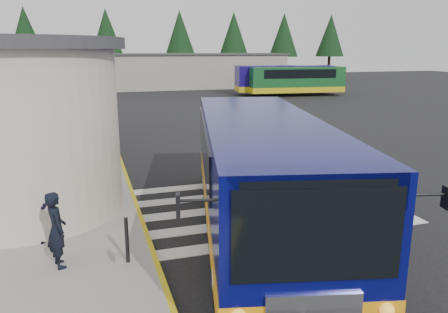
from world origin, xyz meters
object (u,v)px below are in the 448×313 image
object	(u,v)px
pedestrian_b	(35,206)
far_bus_a	(284,78)
bollard	(127,240)
transit_bus	(261,181)
pedestrian_a	(57,230)
far_bus_b	(295,79)

from	to	relation	value
pedestrian_b	far_bus_a	size ratio (longest dim) A/B	0.17
pedestrian_b	bollard	size ratio (longest dim) A/B	1.75
transit_bus	pedestrian_b	size ratio (longest dim) A/B	6.16
pedestrian_a	pedestrian_b	xyz separation A→B (m)	(-0.54, 1.46, 0.06)
pedestrian_a	far_bus_b	size ratio (longest dim) A/B	0.16
pedestrian_a	bollard	distance (m)	1.46
bollard	far_bus_b	xyz separation A→B (m)	(20.08, 32.22, 0.99)
far_bus_a	far_bus_b	distance (m)	1.45
pedestrian_a	far_bus_b	world-z (taller)	far_bus_b
far_bus_a	far_bus_b	bearing A→B (deg)	-143.02
pedestrian_b	pedestrian_a	bearing A→B (deg)	-10.25
bollard	pedestrian_b	bearing A→B (deg)	138.49
pedestrian_b	far_bus_a	xyz separation A→B (m)	(21.34, 31.78, 0.65)
pedestrian_b	bollard	bearing A→B (deg)	17.92
transit_bus	far_bus_a	world-z (taller)	far_bus_a
transit_bus	pedestrian_b	distance (m)	5.45
pedestrian_a	pedestrian_b	bearing A→B (deg)	2.98
bollard	far_bus_b	bearing A→B (deg)	58.07
transit_bus	bollard	distance (m)	3.61
pedestrian_a	pedestrian_b	world-z (taller)	pedestrian_b
far_bus_a	far_bus_b	xyz separation A→B (m)	(0.69, -1.28, -0.04)
transit_bus	far_bus_b	distance (m)	35.54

